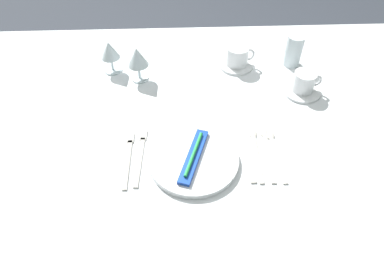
{
  "coord_description": "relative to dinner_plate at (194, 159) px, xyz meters",
  "views": [
    {
      "loc": [
        -0.06,
        -0.89,
        1.58
      ],
      "look_at": [
        -0.03,
        -0.1,
        0.76
      ],
      "focal_mm": 33.26,
      "sensor_mm": 36.0,
      "label": 1
    }
  ],
  "objects": [
    {
      "name": "ground_plane",
      "position": [
        0.03,
        0.22,
        -0.75
      ],
      "size": [
        6.0,
        6.0,
        0.0
      ],
      "primitive_type": "plane",
      "color": "#383D47"
    },
    {
      "name": "dining_table",
      "position": [
        0.03,
        0.22,
        -0.09
      ],
      "size": [
        1.8,
        1.11,
        0.74
      ],
      "color": "white",
      "rests_on": "ground"
    },
    {
      "name": "dinner_plate",
      "position": [
        0.0,
        0.0,
        0.0
      ],
      "size": [
        0.27,
        0.27,
        0.02
      ],
      "primitive_type": "cylinder",
      "color": "white",
      "rests_on": "dining_table"
    },
    {
      "name": "toothbrush_package",
      "position": [
        0.0,
        0.0,
        0.02
      ],
      "size": [
        0.1,
        0.21,
        0.02
      ],
      "color": "blue",
      "rests_on": "dinner_plate"
    },
    {
      "name": "fork_outer",
      "position": [
        -0.16,
        0.03,
        -0.01
      ],
      "size": [
        0.03,
        0.22,
        0.0
      ],
      "color": "beige",
      "rests_on": "dining_table"
    },
    {
      "name": "fork_inner",
      "position": [
        -0.2,
        0.02,
        -0.01
      ],
      "size": [
        0.02,
        0.22,
        0.0
      ],
      "color": "beige",
      "rests_on": "dining_table"
    },
    {
      "name": "dinner_knife",
      "position": [
        0.16,
        0.02,
        -0.01
      ],
      "size": [
        0.03,
        0.23,
        0.0
      ],
      "color": "beige",
      "rests_on": "dining_table"
    },
    {
      "name": "spoon_soup",
      "position": [
        0.19,
        0.04,
        -0.01
      ],
      "size": [
        0.03,
        0.22,
        0.01
      ],
      "color": "beige",
      "rests_on": "dining_table"
    },
    {
      "name": "spoon_dessert",
      "position": [
        0.23,
        0.04,
        -0.01
      ],
      "size": [
        0.03,
        0.22,
        0.01
      ],
      "color": "beige",
      "rests_on": "dining_table"
    },
    {
      "name": "spoon_tea",
      "position": [
        0.25,
        0.04,
        -0.01
      ],
      "size": [
        0.03,
        0.21,
        0.01
      ],
      "color": "beige",
      "rests_on": "dining_table"
    },
    {
      "name": "saucer_left",
      "position": [
        0.4,
        0.31,
        -0.0
      ],
      "size": [
        0.14,
        0.14,
        0.01
      ],
      "primitive_type": "cylinder",
      "color": "white",
      "rests_on": "dining_table"
    },
    {
      "name": "coffee_cup_left",
      "position": [
        0.41,
        0.31,
        0.04
      ],
      "size": [
        0.1,
        0.08,
        0.07
      ],
      "color": "white",
      "rests_on": "saucer_left"
    },
    {
      "name": "saucer_right",
      "position": [
        0.19,
        0.48,
        -0.0
      ],
      "size": [
        0.14,
        0.14,
        0.01
      ],
      "primitive_type": "cylinder",
      "color": "white",
      "rests_on": "dining_table"
    },
    {
      "name": "coffee_cup_right",
      "position": [
        0.19,
        0.48,
        0.04
      ],
      "size": [
        0.11,
        0.08,
        0.07
      ],
      "color": "white",
      "rests_on": "saucer_right"
    },
    {
      "name": "wine_glass_centre",
      "position": [
        -0.29,
        0.46,
        0.08
      ],
      "size": [
        0.07,
        0.07,
        0.13
      ],
      "color": "silver",
      "rests_on": "dining_table"
    },
    {
      "name": "wine_glass_left",
      "position": [
        -0.19,
        0.41,
        0.08
      ],
      "size": [
        0.08,
        0.08,
        0.13
      ],
      "color": "silver",
      "rests_on": "dining_table"
    },
    {
      "name": "drink_tumbler",
      "position": [
        0.4,
        0.48,
        0.05
      ],
      "size": [
        0.07,
        0.07,
        0.12
      ],
      "color": "silver",
      "rests_on": "dining_table"
    }
  ]
}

